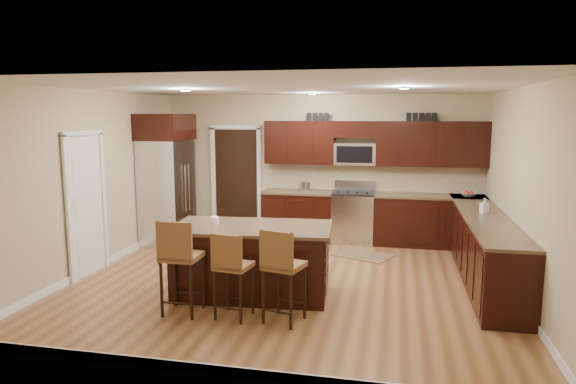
% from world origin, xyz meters
% --- Properties ---
extents(floor, '(6.00, 6.00, 0.00)m').
position_xyz_m(floor, '(0.00, 0.00, 0.00)').
color(floor, brown).
rests_on(floor, ground).
extents(ceiling, '(6.00, 6.00, 0.00)m').
position_xyz_m(ceiling, '(0.00, 0.00, 2.70)').
color(ceiling, silver).
rests_on(ceiling, wall_back).
extents(wall_back, '(6.00, 0.00, 6.00)m').
position_xyz_m(wall_back, '(0.00, 2.75, 1.35)').
color(wall_back, tan).
rests_on(wall_back, floor).
extents(wall_left, '(0.00, 5.50, 5.50)m').
position_xyz_m(wall_left, '(-3.00, 0.00, 1.35)').
color(wall_left, tan).
rests_on(wall_left, floor).
extents(wall_right, '(0.00, 5.50, 5.50)m').
position_xyz_m(wall_right, '(3.00, 0.00, 1.35)').
color(wall_right, tan).
rests_on(wall_right, floor).
extents(base_cabinets, '(4.02, 3.96, 0.92)m').
position_xyz_m(base_cabinets, '(1.90, 1.45, 0.46)').
color(base_cabinets, black).
rests_on(base_cabinets, floor).
extents(upper_cabinets, '(4.00, 0.33, 0.80)m').
position_xyz_m(upper_cabinets, '(1.04, 2.58, 1.84)').
color(upper_cabinets, black).
rests_on(upper_cabinets, wall_back).
extents(range, '(0.76, 0.64, 1.11)m').
position_xyz_m(range, '(0.68, 2.45, 0.47)').
color(range, silver).
rests_on(range, floor).
extents(microwave, '(0.76, 0.31, 0.40)m').
position_xyz_m(microwave, '(0.68, 2.60, 1.62)').
color(microwave, silver).
rests_on(microwave, upper_cabinets).
extents(doorway, '(0.85, 0.03, 2.06)m').
position_xyz_m(doorway, '(-1.65, 2.73, 1.03)').
color(doorway, black).
rests_on(doorway, floor).
extents(pantry_door, '(0.03, 0.80, 2.04)m').
position_xyz_m(pantry_door, '(-2.98, -0.30, 1.02)').
color(pantry_door, white).
rests_on(pantry_door, floor).
extents(letter_decor, '(2.20, 0.03, 0.15)m').
position_xyz_m(letter_decor, '(0.90, 2.58, 2.29)').
color(letter_decor, black).
rests_on(letter_decor, upper_cabinets).
extents(island, '(2.13, 1.24, 0.92)m').
position_xyz_m(island, '(-0.37, -0.63, 0.43)').
color(island, black).
rests_on(island, floor).
extents(stool_left, '(0.43, 0.43, 1.14)m').
position_xyz_m(stool_left, '(-1.01, -1.48, 0.71)').
color(stool_left, brown).
rests_on(stool_left, floor).
extents(stool_mid, '(0.43, 0.43, 1.02)m').
position_xyz_m(stool_mid, '(-0.38, -1.47, 0.64)').
color(stool_mid, brown).
rests_on(stool_mid, floor).
extents(stool_right, '(0.50, 0.50, 1.09)m').
position_xyz_m(stool_right, '(0.21, -1.47, 0.68)').
color(stool_right, brown).
rests_on(stool_right, floor).
extents(refrigerator, '(0.79, 1.00, 2.35)m').
position_xyz_m(refrigerator, '(-2.62, 1.66, 1.20)').
color(refrigerator, silver).
rests_on(refrigerator, floor).
extents(floor_mat, '(1.09, 0.94, 0.01)m').
position_xyz_m(floor_mat, '(0.93, 1.54, 0.01)').
color(floor_mat, brown).
rests_on(floor_mat, floor).
extents(fruit_bowl, '(0.33, 0.33, 0.07)m').
position_xyz_m(fruit_bowl, '(2.68, 2.45, 0.96)').
color(fruit_bowl, silver).
rests_on(fruit_bowl, base_cabinets).
extents(soap_bottle, '(0.13, 0.13, 0.22)m').
position_xyz_m(soap_bottle, '(2.70, 0.89, 1.03)').
color(soap_bottle, '#B2B2B2').
rests_on(soap_bottle, base_cabinets).
extents(canister_tall, '(0.12, 0.12, 0.18)m').
position_xyz_m(canister_tall, '(-0.27, 2.45, 1.01)').
color(canister_tall, silver).
rests_on(canister_tall, base_cabinets).
extents(canister_short, '(0.11, 0.11, 0.17)m').
position_xyz_m(canister_short, '(-0.18, 2.45, 1.00)').
color(canister_short, silver).
rests_on(canister_short, base_cabinets).
extents(island_jar, '(0.10, 0.10, 0.10)m').
position_xyz_m(island_jar, '(-0.87, -0.63, 0.97)').
color(island_jar, white).
rests_on(island_jar, island).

